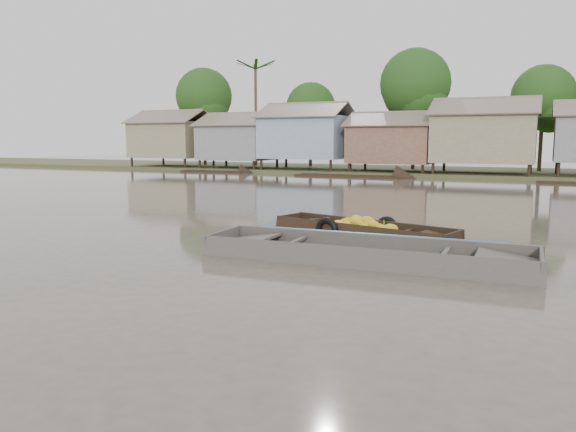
% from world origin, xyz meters
% --- Properties ---
extents(ground, '(120.00, 120.00, 0.00)m').
position_xyz_m(ground, '(0.00, 0.00, 0.00)').
color(ground, '#50473D').
rests_on(ground, ground).
extents(riverbank, '(120.00, 12.47, 10.22)m').
position_xyz_m(riverbank, '(3.03, 31.86, 3.07)').
color(riverbank, '#384723').
rests_on(riverbank, ground).
extents(banana_boat, '(5.40, 2.67, 0.75)m').
position_xyz_m(banana_boat, '(1.68, 3.60, 0.14)').
color(banana_boat, black).
rests_on(banana_boat, ground).
extents(viewer_boat, '(7.12, 1.99, 0.57)m').
position_xyz_m(viewer_boat, '(2.73, 0.52, 0.05)').
color(viewer_boat, '#433F39').
rests_on(viewer_boat, ground).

